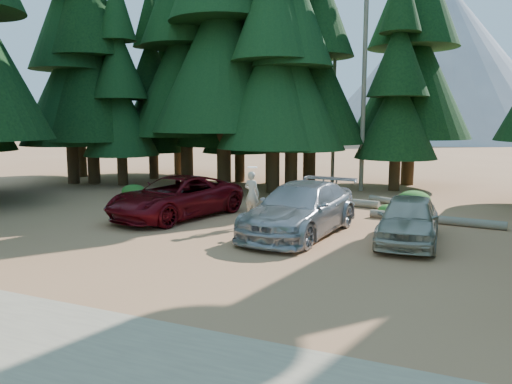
# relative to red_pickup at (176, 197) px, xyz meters

# --- Properties ---
(ground) EXTENTS (160.00, 160.00, 0.00)m
(ground) POSITION_rel_red_pickup_xyz_m (4.31, -4.10, -0.81)
(ground) COLOR #AD7149
(ground) RESTS_ON ground
(gravel_strip) EXTENTS (26.00, 3.50, 0.01)m
(gravel_strip) POSITION_rel_red_pickup_xyz_m (4.31, -10.60, -0.81)
(gravel_strip) COLOR tan
(gravel_strip) RESTS_ON ground
(forest_belt_north) EXTENTS (36.00, 7.00, 22.00)m
(forest_belt_north) POSITION_rel_red_pickup_xyz_m (4.31, 10.90, -0.81)
(forest_belt_north) COLOR black
(forest_belt_north) RESTS_ON ground
(snag_front) EXTENTS (0.24, 0.24, 12.00)m
(snag_front) POSITION_rel_red_pickup_xyz_m (5.11, 10.40, 5.19)
(snag_front) COLOR gray
(snag_front) RESTS_ON ground
(snag_back) EXTENTS (0.20, 0.20, 10.00)m
(snag_back) POSITION_rel_red_pickup_xyz_m (3.11, 11.90, 4.19)
(snag_back) COLOR gray
(snag_back) RESTS_ON ground
(mountain_peak) EXTENTS (48.00, 50.00, 28.00)m
(mountain_peak) POSITION_rel_red_pickup_xyz_m (1.72, 84.13, 11.89)
(mountain_peak) COLOR gray
(mountain_peak) RESTS_ON ground
(red_pickup) EXTENTS (3.87, 6.28, 1.62)m
(red_pickup) POSITION_rel_red_pickup_xyz_m (0.00, 0.00, 0.00)
(red_pickup) COLOR #610810
(red_pickup) RESTS_ON ground
(silver_minivan_center) EXTENTS (2.97, 6.15, 1.72)m
(silver_minivan_center) POSITION_rel_red_pickup_xyz_m (5.41, -0.77, 0.05)
(silver_minivan_center) COLOR #A1A3A9
(silver_minivan_center) RESTS_ON ground
(silver_minivan_right) EXTENTS (2.00, 4.50, 1.51)m
(silver_minivan_right) POSITION_rel_red_pickup_xyz_m (8.90, -0.56, -0.06)
(silver_minivan_right) COLOR #B0AD9C
(silver_minivan_right) RESTS_ON ground
(frisbee_player) EXTENTS (0.64, 0.46, 1.78)m
(frisbee_player) POSITION_rel_red_pickup_xyz_m (3.41, -0.30, 0.40)
(frisbee_player) COLOR beige
(frisbee_player) RESTS_ON ground
(log_left) EXTENTS (4.73, 1.03, 0.34)m
(log_left) POSITION_rel_red_pickup_xyz_m (4.66, 5.50, -0.64)
(log_left) COLOR gray
(log_left) RESTS_ON ground
(log_mid) EXTENTS (3.08, 2.10, 0.29)m
(log_mid) POSITION_rel_red_pickup_xyz_m (7.72, 6.25, -0.67)
(log_mid) COLOR gray
(log_mid) RESTS_ON ground
(log_right) EXTENTS (4.87, 0.82, 0.31)m
(log_right) POSITION_rel_red_pickup_xyz_m (9.46, 2.90, -0.66)
(log_right) COLOR gray
(log_right) RESTS_ON ground
(shrub_far_left) EXTENTS (1.15, 1.15, 0.63)m
(shrub_far_left) POSITION_rel_red_pickup_xyz_m (-4.85, 3.62, -0.50)
(shrub_far_left) COLOR #20651E
(shrub_far_left) RESTS_ON ground
(shrub_left) EXTENTS (0.75, 0.75, 0.41)m
(shrub_left) POSITION_rel_red_pickup_xyz_m (-0.38, 4.60, -0.60)
(shrub_left) COLOR #20651E
(shrub_left) RESTS_ON ground
(shrub_center_left) EXTENTS (1.05, 1.05, 0.58)m
(shrub_center_left) POSITION_rel_red_pickup_xyz_m (3.18, 4.34, -0.52)
(shrub_center_left) COLOR #20651E
(shrub_center_left) RESTS_ON ground
(shrub_center_right) EXTENTS (1.02, 1.02, 0.56)m
(shrub_center_right) POSITION_rel_red_pickup_xyz_m (3.21, 4.16, -0.53)
(shrub_center_right) COLOR #20651E
(shrub_center_right) RESTS_ON ground
(shrub_right) EXTENTS (0.85, 0.85, 0.47)m
(shrub_right) POSITION_rel_red_pickup_xyz_m (7.64, 3.68, -0.58)
(shrub_right) COLOR #20651E
(shrub_right) RESTS_ON ground
(shrub_far_right) EXTENTS (1.41, 1.41, 0.78)m
(shrub_far_right) POSITION_rel_red_pickup_xyz_m (8.37, 5.90, -0.42)
(shrub_far_right) COLOR #20651E
(shrub_far_right) RESTS_ON ground
(shrub_edge_west) EXTENTS (0.71, 0.71, 0.39)m
(shrub_edge_west) POSITION_rel_red_pickup_xyz_m (-3.98, 1.40, -0.62)
(shrub_edge_west) COLOR #20651E
(shrub_edge_west) RESTS_ON ground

